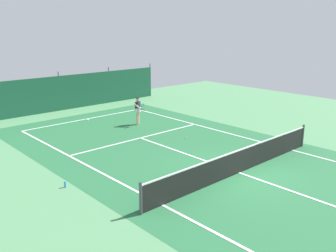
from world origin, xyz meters
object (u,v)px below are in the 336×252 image
at_px(parked_car, 79,89).
at_px(tennis_net, 240,161).
at_px(tennis_player, 138,109).
at_px(tennis_ball_near_player, 186,138).
at_px(water_bottle, 65,184).

bearing_deg(parked_car, tennis_net, 78.81).
relative_size(tennis_player, parked_car, 0.38).
height_order(tennis_player, tennis_ball_near_player, tennis_player).
bearing_deg(water_bottle, tennis_player, 35.09).
xyz_separation_m(tennis_player, parked_car, (1.25, 9.24, -0.12)).
height_order(parked_car, water_bottle, parked_car).
xyz_separation_m(parked_car, water_bottle, (-8.69, -14.47, -0.72)).
bearing_deg(water_bottle, tennis_net, -30.62).
xyz_separation_m(tennis_net, water_bottle, (-5.82, 3.44, -0.39)).
distance_m(tennis_player, parked_car, 9.32).
bearing_deg(tennis_ball_near_player, water_bottle, -169.94).
height_order(tennis_ball_near_player, parked_car, parked_car).
height_order(tennis_player, water_bottle, tennis_player).
xyz_separation_m(tennis_ball_near_player, parked_car, (1.12, 13.12, 0.81)).
bearing_deg(water_bottle, tennis_ball_near_player, 10.06).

